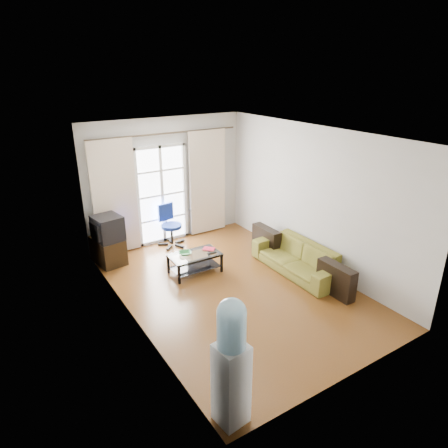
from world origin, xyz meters
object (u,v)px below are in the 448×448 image
at_px(sofa, 298,258).
at_px(task_chair, 171,233).
at_px(crt_tv, 107,228).
at_px(coffee_table, 195,261).
at_px(water_cooler, 231,361).
at_px(tv_stand, 108,250).

bearing_deg(sofa, task_chair, -147.29).
distance_m(crt_tv, task_chair, 1.51).
bearing_deg(coffee_table, task_chair, 83.22).
distance_m(sofa, water_cooler, 3.74).
height_order(tv_stand, water_cooler, water_cooler).
bearing_deg(tv_stand, water_cooler, -99.24).
xyz_separation_m(sofa, crt_tv, (-2.92, 2.21, 0.48)).
bearing_deg(water_cooler, tv_stand, 83.13).
height_order(crt_tv, task_chair, crt_tv).
relative_size(coffee_table, tv_stand, 1.35).
bearing_deg(task_chair, water_cooler, -115.91).
distance_m(coffee_table, task_chair, 1.40).
bearing_deg(crt_tv, tv_stand, 80.80).
bearing_deg(sofa, water_cooler, -52.79).
relative_size(sofa, task_chair, 2.12).
xyz_separation_m(tv_stand, task_chair, (1.41, 0.10, 0.01)).
bearing_deg(coffee_table, sofa, -30.83).
bearing_deg(water_cooler, sofa, 30.41).
distance_m(tv_stand, crt_tv, 0.51).
bearing_deg(tv_stand, task_chair, -4.65).
xyz_separation_m(crt_tv, water_cooler, (-0.05, -4.42, 0.05)).
bearing_deg(water_cooler, coffee_table, 61.72).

